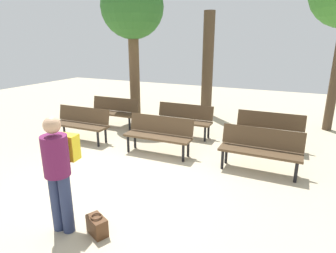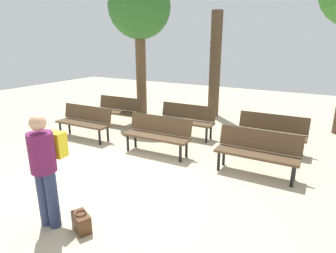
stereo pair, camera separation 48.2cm
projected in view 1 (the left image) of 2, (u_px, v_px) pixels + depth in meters
name	position (u px, v px, depth m)	size (l,w,h in m)	color
ground_plane	(122.00, 183.00, 5.33)	(24.00, 24.00, 0.00)	#BCAD8E
bench_r0_c0	(81.00, 122.00, 7.48)	(1.61, 0.52, 0.87)	#4C3823
bench_r0_c1	(159.00, 133.00, 6.59)	(1.61, 0.52, 0.87)	#4C3823
bench_r0_c2	(261.00, 147.00, 5.69)	(1.60, 0.49, 0.87)	#4C3823
bench_r1_c0	(113.00, 110.00, 8.72)	(1.61, 0.53, 0.87)	#4C3823
bench_r1_c1	(184.00, 118.00, 7.85)	(1.61, 0.50, 0.87)	#4C3823
bench_r1_c2	(269.00, 128.00, 6.93)	(1.61, 0.50, 0.87)	#4C3823
tree_0	(208.00, 65.00, 9.74)	(0.38, 0.38, 3.51)	#4C3A28
tree_2	(132.00, 9.00, 8.85)	(1.98, 1.98, 4.57)	brown
visitor_with_backpack	(59.00, 168.00, 3.77)	(0.38, 0.56, 1.65)	navy
handbag	(97.00, 225.00, 3.88)	(0.37, 0.30, 0.29)	#4C2D19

